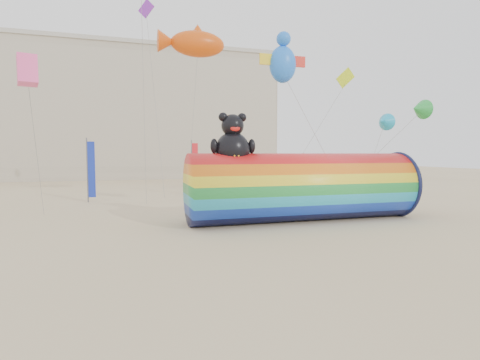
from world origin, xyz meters
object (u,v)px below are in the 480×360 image
object	(u,v)px
hotel_building	(86,114)
fabric_bundle	(333,214)
windsock_assembly	(303,185)
kite_handler	(312,201)

from	to	relation	value
hotel_building	fabric_bundle	world-z (taller)	hotel_building
windsock_assembly	kite_handler	world-z (taller)	windsock_assembly
hotel_building	windsock_assembly	size ratio (longest dim) A/B	4.44
windsock_assembly	kite_handler	distance (m)	2.12
fabric_bundle	hotel_building	bearing A→B (deg)	112.30
windsock_assembly	kite_handler	xyz separation A→B (m)	(1.27, 1.27, -1.13)
hotel_building	windsock_assembly	xyz separation A→B (m)	(16.08, -45.35, -8.23)
kite_handler	fabric_bundle	xyz separation A→B (m)	(1.06, -0.80, -0.78)
hotel_building	kite_handler	xyz separation A→B (m)	(17.35, -44.08, -9.36)
windsock_assembly	kite_handler	bearing A→B (deg)	45.02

